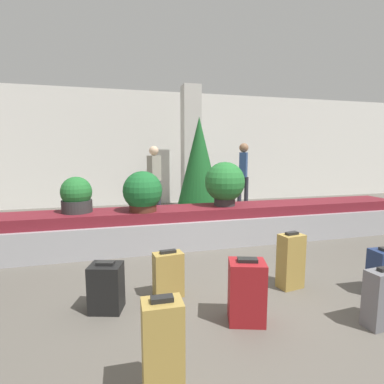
# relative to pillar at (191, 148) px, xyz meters

# --- Properties ---
(ground_plane) EXTENTS (18.00, 18.00, 0.00)m
(ground_plane) POSITION_rel_pillar_xyz_m (-0.79, -4.70, -1.60)
(ground_plane) COLOR #59544C
(back_wall) EXTENTS (18.00, 0.06, 3.20)m
(back_wall) POSITION_rel_pillar_xyz_m (-0.79, 0.99, 0.00)
(back_wall) COLOR silver
(back_wall) RESTS_ON ground_plane
(carousel) EXTENTS (8.02, 0.83, 0.61)m
(carousel) POSITION_rel_pillar_xyz_m (-0.79, -3.07, -1.31)
(carousel) COLOR #9E9EA3
(carousel) RESTS_ON ground_plane
(pillar) EXTENTS (0.45, 0.45, 3.20)m
(pillar) POSITION_rel_pillar_xyz_m (0.00, 0.00, 0.00)
(pillar) COLOR beige
(pillar) RESTS_ON ground_plane
(suitcase_1) EXTENTS (0.29, 0.22, 0.64)m
(suitcase_1) POSITION_rel_pillar_xyz_m (-0.15, -4.92, -1.29)
(suitcase_1) COLOR #A3843D
(suitcase_1) RESTS_ON ground_plane
(suitcase_2) EXTENTS (0.35, 0.32, 0.48)m
(suitcase_2) POSITION_rel_pillar_xyz_m (-2.12, -4.90, -1.37)
(suitcase_2) COLOR black
(suitcase_2) RESTS_ON ground_plane
(suitcase_3) EXTENTS (0.32, 0.20, 0.50)m
(suitcase_3) POSITION_rel_pillar_xyz_m (-1.50, -4.77, -1.36)
(suitcase_3) COLOR #A3843D
(suitcase_3) RESTS_ON ground_plane
(suitcase_4) EXTENTS (0.25, 0.18, 0.67)m
(suitcase_4) POSITION_rel_pillar_xyz_m (-1.77, -6.06, -1.28)
(suitcase_4) COLOR #A3843D
(suitcase_4) RESTS_ON ground_plane
(suitcase_5) EXTENTS (0.38, 0.34, 0.59)m
(suitcase_5) POSITION_rel_pillar_xyz_m (-0.91, -5.42, -1.32)
(suitcase_5) COLOR maroon
(suitcase_5) RESTS_ON ground_plane
(potted_plant_0) EXTENTS (0.45, 0.45, 0.53)m
(potted_plant_0) POSITION_rel_pillar_xyz_m (-2.55, -3.02, -0.74)
(potted_plant_0) COLOR #2D2D2D
(potted_plant_0) RESTS_ON carousel
(potted_plant_1) EXTENTS (0.59, 0.59, 0.61)m
(potted_plant_1) POSITION_rel_pillar_xyz_m (-1.59, -3.20, -0.70)
(potted_plant_1) COLOR #4C2319
(potted_plant_1) RESTS_ON carousel
(potted_plant_2) EXTENTS (0.67, 0.67, 0.73)m
(potted_plant_2) POSITION_rel_pillar_xyz_m (-0.22, -3.06, -0.62)
(potted_plant_2) COLOR #2D2D2D
(potted_plant_2) RESTS_ON carousel
(traveler_0) EXTENTS (0.36, 0.34, 1.65)m
(traveler_0) POSITION_rel_pillar_xyz_m (-1.03, -0.38, -0.62)
(traveler_0) COLOR #282833
(traveler_0) RESTS_ON ground_plane
(traveler_1) EXTENTS (0.33, 0.37, 1.73)m
(traveler_1) POSITION_rel_pillar_xyz_m (1.38, -0.31, -0.56)
(traveler_1) COLOR #282833
(traveler_1) RESTS_ON ground_plane
(decorated_tree) EXTENTS (1.00, 1.00, 2.21)m
(decorated_tree) POSITION_rel_pillar_xyz_m (-0.31, -1.86, -0.41)
(decorated_tree) COLOR #4C331E
(decorated_tree) RESTS_ON ground_plane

